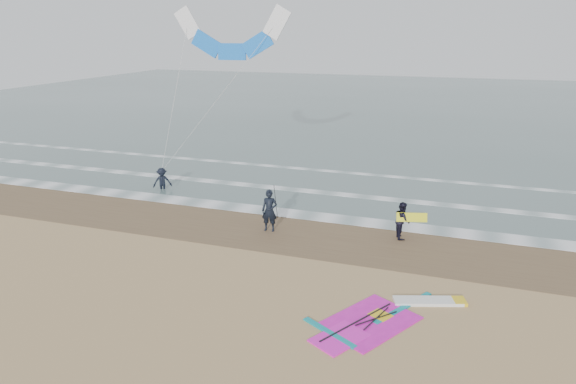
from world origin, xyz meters
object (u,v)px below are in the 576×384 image
(windsurf_rig, at_px, (387,316))
(person_walking, at_px, (402,220))
(surf_kite, at_px, (231,37))
(person_standing, at_px, (269,211))
(person_wading, at_px, (162,176))

(windsurf_rig, distance_m, person_walking, 6.77)
(surf_kite, bearing_deg, person_walking, -26.06)
(person_standing, xyz_separation_m, person_wading, (-7.94, 3.86, -0.15))
(person_wading, xyz_separation_m, surf_kite, (3.56, 2.16, 7.46))
(person_wading, bearing_deg, surf_kite, -4.61)
(person_standing, xyz_separation_m, person_walking, (5.73, 1.07, -0.14))
(windsurf_rig, relative_size, person_standing, 2.55)
(windsurf_rig, height_order, surf_kite, surf_kite)
(windsurf_rig, bearing_deg, person_wading, 145.93)
(person_walking, bearing_deg, person_standing, 82.01)
(person_standing, distance_m, person_wading, 8.83)
(person_walking, distance_m, surf_kite, 13.50)
(person_wading, relative_size, surf_kite, 0.18)
(person_wading, bearing_deg, person_walking, -47.34)
(person_standing, relative_size, person_walking, 1.18)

